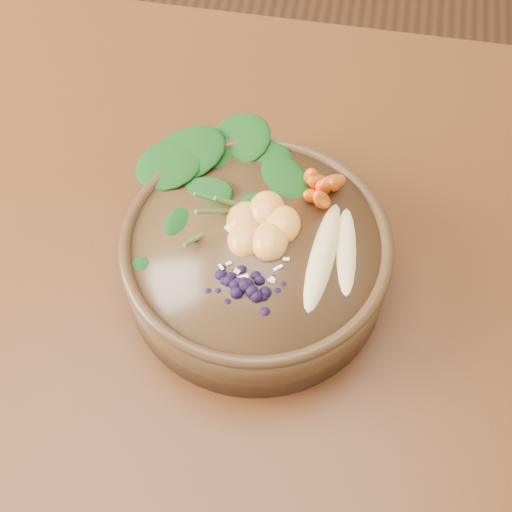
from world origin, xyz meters
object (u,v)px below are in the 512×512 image
dining_table (65,276)px  mandarin_cluster (262,219)px  banana_halves (336,246)px  carrot_cluster (321,170)px  blueberry_pile (245,279)px  stoneware_bowl (256,261)px  kale_heap (228,177)px

dining_table → mandarin_cluster: bearing=0.8°
dining_table → banana_halves: (0.34, -0.01, 0.19)m
carrot_cluster → blueberry_pile: carrot_cluster is taller
carrot_cluster → mandarin_cluster: bearing=-129.8°
blueberry_pile → mandarin_cluster: bearing=87.6°
carrot_cluster → mandarin_cluster: (-0.05, -0.06, -0.02)m
mandarin_cluster → stoneware_bowl: bearing=-99.4°
dining_table → banana_halves: bearing=-2.5°
mandarin_cluster → blueberry_pile: (-0.00, -0.08, 0.00)m
banana_halves → blueberry_pile: bearing=-141.5°
dining_table → stoneware_bowl: 0.29m
stoneware_bowl → mandarin_cluster: bearing=80.6°
stoneware_bowl → carrot_cluster: (0.06, 0.08, 0.08)m
mandarin_cluster → dining_table: bearing=-179.2°
kale_heap → blueberry_pile: bearing=-71.3°
kale_heap → mandarin_cluster: kale_heap is taller
stoneware_bowl → banana_halves: (0.08, -0.00, 0.05)m
kale_heap → carrot_cluster: bearing=7.4°
kale_heap → blueberry_pile: 0.13m
blueberry_pile → carrot_cluster: bearing=67.4°
mandarin_cluster → blueberry_pile: bearing=-92.4°
banana_halves → stoneware_bowl: bearing=-177.3°
mandarin_cluster → blueberry_pile: size_ratio=0.69×
stoneware_bowl → blueberry_pile: bearing=-90.2°
kale_heap → mandarin_cluster: bearing=-44.9°
stoneware_bowl → banana_halves: bearing=-0.4°
carrot_cluster → blueberry_pile: 0.15m
carrot_cluster → banana_halves: (0.03, -0.08, -0.03)m
kale_heap → banana_halves: 0.14m
kale_heap → carrot_cluster: (0.10, 0.01, 0.02)m
stoneware_bowl → banana_halves: size_ratio=1.78×
stoneware_bowl → blueberry_pile: blueberry_pile is taller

